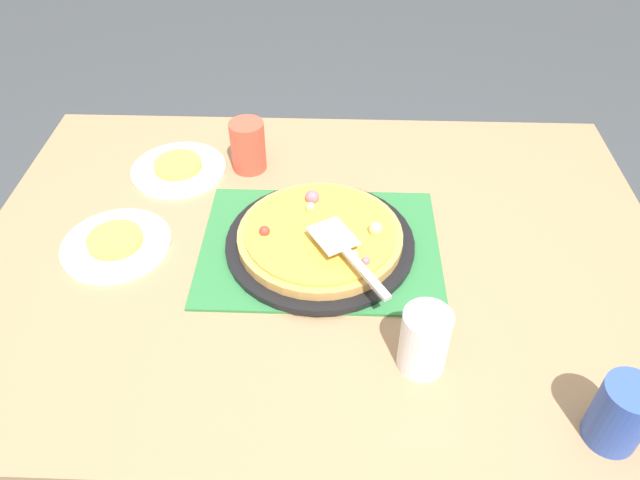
{
  "coord_description": "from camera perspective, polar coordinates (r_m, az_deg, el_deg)",
  "views": [
    {
      "loc": [
        0.03,
        -0.9,
        1.58
      ],
      "look_at": [
        0.0,
        0.0,
        0.77
      ],
      "focal_mm": 33.84,
      "sensor_mm": 36.0,
      "label": 1
    }
  ],
  "objects": [
    {
      "name": "ground_plane",
      "position": [
        1.82,
        0.0,
        -18.3
      ],
      "size": [
        8.0,
        8.0,
        0.0
      ],
      "primitive_type": "plane",
      "color": "#3D4247"
    },
    {
      "name": "dining_table",
      "position": [
        1.3,
        0.0,
        -4.23
      ],
      "size": [
        1.4,
        1.0,
        0.75
      ],
      "color": "#9E7A56",
      "rests_on": "ground_plane"
    },
    {
      "name": "placemat",
      "position": [
        1.22,
        0.0,
        -0.59
      ],
      "size": [
        0.48,
        0.36,
        0.01
      ],
      "primitive_type": "cube",
      "color": "#2D753D",
      "rests_on": "dining_table"
    },
    {
      "name": "pizza_pan",
      "position": [
        1.21,
        0.0,
        -0.24
      ],
      "size": [
        0.38,
        0.38,
        0.01
      ],
      "primitive_type": "cylinder",
      "color": "black",
      "rests_on": "placemat"
    },
    {
      "name": "pizza",
      "position": [
        1.2,
        0.03,
        0.49
      ],
      "size": [
        0.33,
        0.33,
        0.05
      ],
      "color": "tan",
      "rests_on": "pizza_pan"
    },
    {
      "name": "plate_near_left",
      "position": [
        1.29,
        -18.7,
        -0.42
      ],
      "size": [
        0.22,
        0.22,
        0.01
      ],
      "primitive_type": "cylinder",
      "color": "white",
      "rests_on": "dining_table"
    },
    {
      "name": "plate_far_right",
      "position": [
        1.46,
        -13.21,
        6.51
      ],
      "size": [
        0.22,
        0.22,
        0.01
      ],
      "primitive_type": "cylinder",
      "color": "white",
      "rests_on": "dining_table"
    },
    {
      "name": "served_slice_left",
      "position": [
        1.28,
        -18.83,
        0.01
      ],
      "size": [
        0.11,
        0.11,
        0.02
      ],
      "primitive_type": "cylinder",
      "color": "#EAB747",
      "rests_on": "plate_near_left"
    },
    {
      "name": "served_slice_right",
      "position": [
        1.46,
        -13.29,
        6.92
      ],
      "size": [
        0.11,
        0.11,
        0.02
      ],
      "primitive_type": "cylinder",
      "color": "#EAB747",
      "rests_on": "plate_far_right"
    },
    {
      "name": "cup_near",
      "position": [
        1.01,
        26.54,
        -14.49
      ],
      "size": [
        0.08,
        0.08,
        0.12
      ],
      "primitive_type": "cylinder",
      "color": "#3351AD",
      "rests_on": "dining_table"
    },
    {
      "name": "cup_far",
      "position": [
        1.42,
        -6.83,
        8.82
      ],
      "size": [
        0.08,
        0.08,
        0.12
      ],
      "primitive_type": "cylinder",
      "color": "#E04C38",
      "rests_on": "dining_table"
    },
    {
      "name": "cup_corner",
      "position": [
        1.0,
        9.83,
        -9.35
      ],
      "size": [
        0.08,
        0.08,
        0.12
      ],
      "primitive_type": "cylinder",
      "color": "white",
      "rests_on": "dining_table"
    },
    {
      "name": "pizza_server",
      "position": [
        1.11,
        2.47,
        -1.02
      ],
      "size": [
        0.16,
        0.22,
        0.01
      ],
      "color": "silver",
      "rests_on": "pizza"
    }
  ]
}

